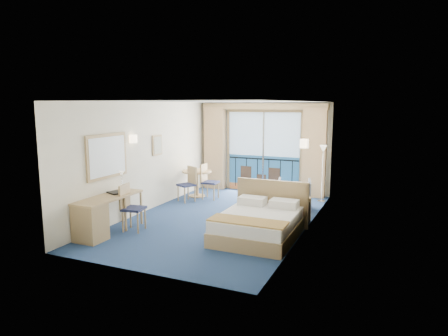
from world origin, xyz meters
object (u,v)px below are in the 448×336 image
(armchair, at_px, (294,194))
(desk, at_px, (94,218))
(table_chair_b, at_px, (189,182))
(floor_lamp, at_px, (323,159))
(desk_chair, at_px, (130,205))
(nightstand, at_px, (299,210))
(table_chair_a, at_px, (208,179))
(round_table, at_px, (197,177))
(bed, at_px, (259,224))

(armchair, relative_size, desk, 0.51)
(table_chair_b, bearing_deg, armchair, 34.09)
(floor_lamp, height_order, desk, floor_lamp)
(armchair, xyz_separation_m, desk_chair, (-2.76, -3.10, 0.17))
(nightstand, relative_size, desk, 0.35)
(table_chair_a, bearing_deg, round_table, 70.97)
(table_chair_b, bearing_deg, floor_lamp, 49.41)
(desk_chair, relative_size, round_table, 1.17)
(nightstand, bearing_deg, table_chair_b, 165.75)
(desk_chair, bearing_deg, desk, 148.87)
(bed, xyz_separation_m, armchair, (0.11, 2.46, 0.10))
(nightstand, distance_m, desk_chair, 3.73)
(desk, distance_m, desk_chair, 0.81)
(floor_lamp, bearing_deg, table_chair_b, -158.28)
(round_table, bearing_deg, desk_chair, -87.69)
(floor_lamp, bearing_deg, nightstand, -93.16)
(bed, height_order, desk, bed)
(floor_lamp, bearing_deg, desk_chair, -128.54)
(bed, height_order, nightstand, bed)
(bed, relative_size, table_chair_a, 1.95)
(desk_chair, distance_m, table_chair_b, 2.78)
(nightstand, bearing_deg, round_table, 157.07)
(desk, xyz_separation_m, table_chair_a, (0.56, 3.97, 0.13))
(floor_lamp, xyz_separation_m, round_table, (-3.42, -0.78, -0.61))
(table_chair_a, bearing_deg, bed, -140.38)
(floor_lamp, height_order, table_chair_a, floor_lamp)
(nightstand, relative_size, desk_chair, 0.58)
(desk_chair, bearing_deg, round_table, -6.60)
(bed, height_order, desk_chair, bed)
(desk_chair, xyz_separation_m, table_chair_b, (-0.09, 2.78, -0.02))
(floor_lamp, distance_m, table_chair_a, 3.21)
(desk_chair, bearing_deg, nightstand, -67.26)
(table_chair_a, height_order, table_chair_b, table_chair_a)
(floor_lamp, distance_m, desk_chair, 5.31)
(floor_lamp, height_order, desk_chair, floor_lamp)
(desk_chair, bearing_deg, floor_lamp, -47.45)
(desk, bearing_deg, armchair, 51.40)
(nightstand, xyz_separation_m, armchair, (-0.40, 1.15, 0.10))
(desk_chair, distance_m, table_chair_a, 3.24)
(round_table, bearing_deg, floor_lamp, 12.80)
(bed, relative_size, armchair, 2.27)
(floor_lamp, relative_size, desk, 0.95)
(floor_lamp, distance_m, desk, 6.09)
(desk, distance_m, round_table, 4.09)
(nightstand, bearing_deg, desk, -142.18)
(nightstand, height_order, round_table, round_table)
(armchair, height_order, table_chair_a, table_chair_a)
(bed, height_order, armchair, bed)
(armchair, xyz_separation_m, desk, (-3.07, -3.84, 0.04))
(nightstand, bearing_deg, table_chair_a, 156.18)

